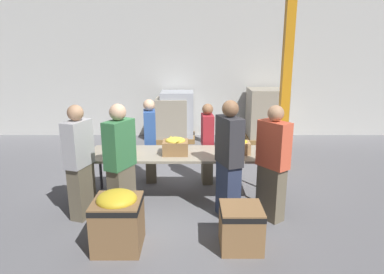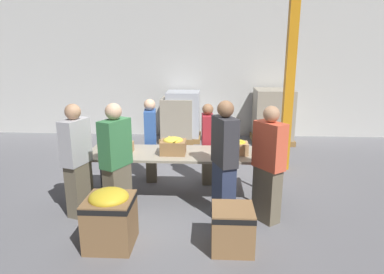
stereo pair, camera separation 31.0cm
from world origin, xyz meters
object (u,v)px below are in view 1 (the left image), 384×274
at_px(sorting_table, 179,155).
at_px(pallet_stack_2, 265,115).
at_px(banana_box_1, 174,146).
at_px(donation_bin_1, 240,225).
at_px(volunteer_4, 149,141).
at_px(banana_box_2, 237,146).
at_px(pallet_stack_1, 171,120).
at_px(volunteer_3, 228,161).
at_px(banana_box_0, 120,147).
at_px(pallet_stack_0, 176,116).
at_px(support_pillar, 285,72).
at_px(volunteer_0, 206,144).
at_px(volunteer_5, 78,163).
at_px(volunteer_1, 271,164).
at_px(volunteer_2, 119,165).
at_px(donation_bin_0, 117,218).

bearing_deg(sorting_table, pallet_stack_2, 59.29).
bearing_deg(banana_box_1, donation_bin_1, -58.06).
bearing_deg(banana_box_1, volunteer_4, 121.23).
height_order(banana_box_2, pallet_stack_1, pallet_stack_1).
relative_size(donation_bin_1, pallet_stack_1, 0.48).
height_order(volunteer_3, donation_bin_1, volunteer_3).
height_order(banana_box_0, pallet_stack_2, pallet_stack_2).
bearing_deg(volunteer_3, pallet_stack_0, -8.79).
xyz_separation_m(volunteer_4, support_pillar, (2.68, 0.77, 1.22)).
xyz_separation_m(banana_box_0, banana_box_2, (1.90, 0.02, 0.01)).
distance_m(banana_box_0, banana_box_1, 0.88).
relative_size(banana_box_0, volunteer_0, 0.27).
relative_size(banana_box_0, pallet_stack_2, 0.28).
bearing_deg(volunteer_3, pallet_stack_1, -6.64).
xyz_separation_m(volunteer_4, volunteer_5, (-0.85, -1.45, 0.07)).
bearing_deg(pallet_stack_2, donation_bin_1, -104.98).
height_order(sorting_table, volunteer_5, volunteer_5).
bearing_deg(banana_box_2, donation_bin_1, -95.06).
bearing_deg(donation_bin_1, banana_box_2, 84.94).
distance_m(banana_box_1, volunteer_1, 1.58).
xyz_separation_m(banana_box_1, volunteer_0, (0.55, 0.78, -0.20)).
bearing_deg(volunteer_4, banana_box_0, -31.25).
relative_size(volunteer_0, pallet_stack_0, 1.13).
xyz_separation_m(banana_box_1, volunteer_3, (0.81, -0.60, -0.06)).
bearing_deg(banana_box_2, pallet_stack_1, 109.33).
distance_m(volunteer_5, pallet_stack_1, 4.49).
height_order(banana_box_1, volunteer_2, volunteer_2).
xyz_separation_m(volunteer_1, volunteer_5, (-2.80, 0.06, -0.00)).
relative_size(banana_box_2, volunteer_2, 0.22).
xyz_separation_m(banana_box_2, volunteer_4, (-1.54, 0.81, -0.14)).
height_order(volunteer_2, pallet_stack_1, volunteer_2).
bearing_deg(support_pillar, pallet_stack_2, 86.83).
relative_size(banana_box_0, volunteer_4, 0.26).
relative_size(banana_box_1, pallet_stack_1, 0.34).
height_order(banana_box_0, donation_bin_0, banana_box_0).
height_order(banana_box_1, donation_bin_0, banana_box_1).
relative_size(sorting_table, banana_box_0, 7.50).
xyz_separation_m(sorting_table, banana_box_1, (-0.08, -0.07, 0.19)).
bearing_deg(volunteer_1, sorting_table, 25.42).
bearing_deg(support_pillar, volunteer_3, -121.38).
bearing_deg(support_pillar, volunteer_5, -147.83).
bearing_deg(support_pillar, donation_bin_0, -132.82).
distance_m(banana_box_2, pallet_stack_1, 3.95).
distance_m(sorting_table, banana_box_2, 0.96).
xyz_separation_m(banana_box_2, donation_bin_0, (-1.68, -1.47, -0.52)).
xyz_separation_m(support_pillar, pallet_stack_0, (-2.29, 2.22, -1.34)).
bearing_deg(volunteer_4, volunteer_3, 34.66).
height_order(donation_bin_1, pallet_stack_1, pallet_stack_1).
height_order(pallet_stack_0, pallet_stack_1, pallet_stack_0).
height_order(volunteer_1, volunteer_2, volunteer_2).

